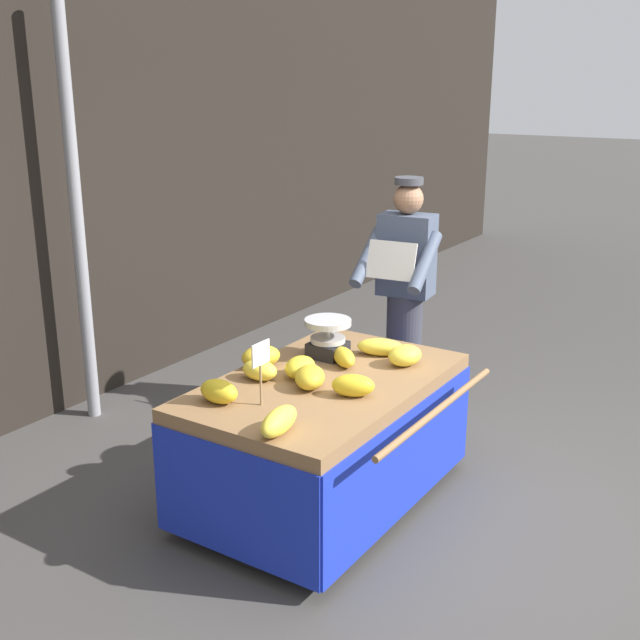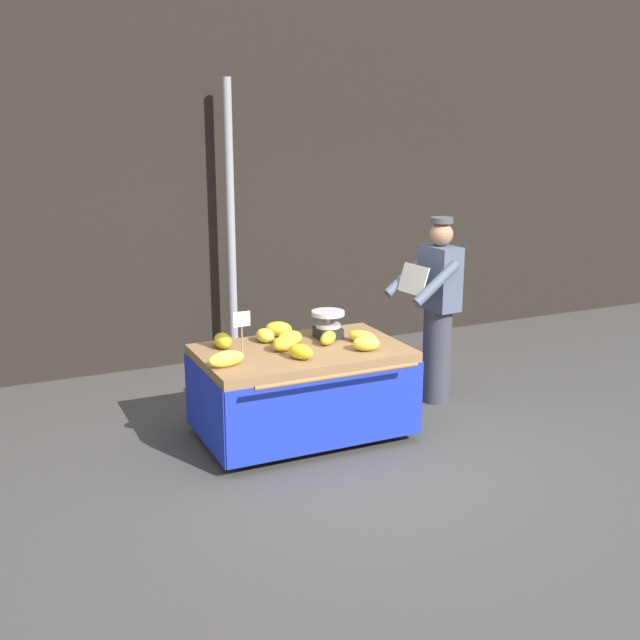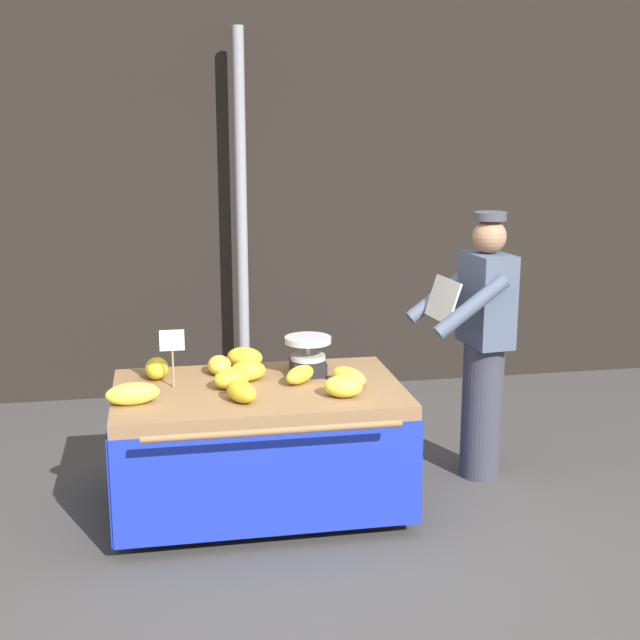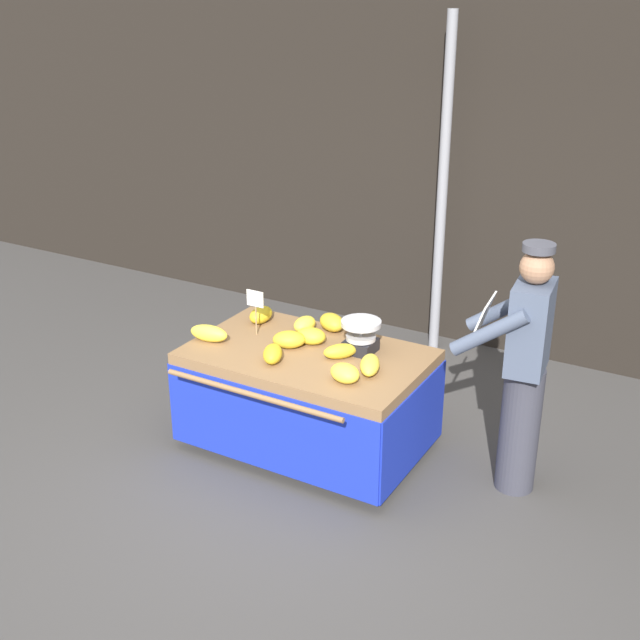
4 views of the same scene
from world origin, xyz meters
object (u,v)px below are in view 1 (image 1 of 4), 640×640
banana_cart (325,414)px  banana_bunch_2 (353,385)px  weighing_scale (328,338)px  banana_bunch_0 (261,356)px  banana_bunch_1 (405,355)px  banana_bunch_9 (380,347)px  vendor_person (404,296)px  banana_bunch_4 (344,357)px  street_pole (77,215)px  banana_bunch_8 (260,370)px  banana_bunch_7 (219,391)px  banana_bunch_3 (310,377)px  banana_bunch_6 (279,421)px  price_sign (261,360)px  banana_bunch_5 (300,367)px

banana_cart → banana_bunch_2: (-0.12, -0.25, 0.27)m
weighing_scale → banana_bunch_0: size_ratio=1.21×
banana_bunch_1 → banana_bunch_9: size_ratio=0.76×
banana_bunch_2 → vendor_person: 1.65m
banana_bunch_1 → banana_bunch_4: (-0.20, 0.30, -0.01)m
street_pole → banana_bunch_8: bearing=-100.2°
street_pole → banana_bunch_7: (-0.69, -1.81, -0.65)m
banana_bunch_8 → banana_bunch_9: 0.81m
banana_bunch_2 → banana_bunch_3: bearing=96.1°
banana_bunch_4 → banana_bunch_6: 0.98m
banana_cart → banana_bunch_6: banana_bunch_6 is taller
price_sign → banana_bunch_8: bearing=38.7°
banana_bunch_5 → banana_bunch_7: (-0.53, 0.15, 0.00)m
banana_bunch_1 → banana_bunch_9: bearing=69.4°
banana_bunch_8 → street_pole: bearing=79.8°
banana_bunch_2 → vendor_person: size_ratio=0.13×
banana_bunch_1 → vendor_person: 1.14m
weighing_scale → banana_bunch_2: weighing_scale is taller
banana_bunch_9 → weighing_scale: bearing=128.1°
price_sign → banana_bunch_3: price_sign is taller
banana_cart → banana_bunch_2: 0.39m
banana_bunch_4 → banana_bunch_9: 0.29m
banana_bunch_1 → banana_bunch_0: bearing=124.9°
price_sign → banana_bunch_9: bearing=-8.0°
banana_bunch_1 → banana_bunch_3: (-0.59, 0.27, 0.00)m
banana_cart → banana_bunch_0: 0.50m
banana_bunch_6 → banana_bunch_5: bearing=26.6°
price_sign → banana_bunch_1: 1.00m
banana_bunch_1 → banana_bunch_8: 0.86m
banana_cart → vendor_person: vendor_person is taller
weighing_scale → price_sign: bearing=-172.2°
weighing_scale → banana_bunch_1: bearing=-75.2°
banana_bunch_7 → banana_bunch_0: bearing=14.3°
vendor_person → banana_cart: bearing=-170.0°
banana_cart → banana_bunch_9: banana_bunch_9 is taller
banana_bunch_3 → banana_bunch_8: banana_bunch_3 is taller
street_pole → banana_bunch_4: bearing=-86.5°
price_sign → banana_bunch_1: bearing=-20.6°
banana_bunch_4 → banana_bunch_9: same height
street_pole → banana_bunch_5: street_pole is taller
banana_bunch_3 → banana_bunch_4: 0.40m
banana_cart → banana_bunch_6: (-0.70, -0.19, 0.27)m
banana_bunch_2 → banana_bunch_5: same height
banana_bunch_2 → banana_bunch_3: banana_bunch_3 is taller
banana_bunch_1 → banana_bunch_5: size_ratio=1.00×
weighing_scale → banana_bunch_2: bearing=-135.3°
banana_bunch_3 → banana_bunch_6: banana_bunch_6 is taller
banana_bunch_4 → banana_bunch_7: size_ratio=1.06×
weighing_scale → banana_bunch_6: weighing_scale is taller
banana_bunch_4 → banana_bunch_3: bearing=-176.4°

